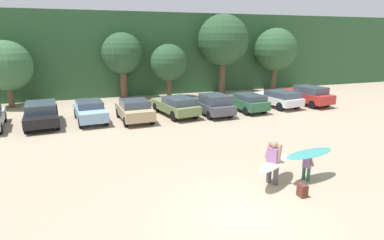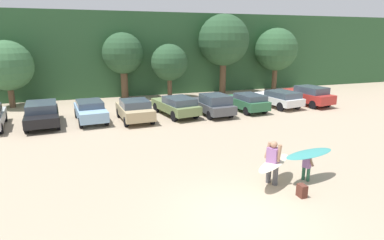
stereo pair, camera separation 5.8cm
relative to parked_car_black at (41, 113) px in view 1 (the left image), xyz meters
The scene contains 20 objects.
ground_plane 15.46m from the parked_car_black, 63.36° to the right, with size 120.00×120.00×0.00m, color tan.
hillside_ridge 16.41m from the parked_car_black, 64.56° to the left, with size 108.00×12.00×7.73m, color #2D5633.
tree_ridge_back 7.60m from the parked_car_black, 113.24° to the left, with size 3.87×3.87×5.25m.
tree_center_left 10.48m from the parked_car_black, 51.47° to the left, with size 3.64×3.64×5.88m.
tree_right 12.22m from the parked_car_black, 32.40° to the left, with size 3.27×3.27×4.89m.
tree_center_right 18.02m from the parked_car_black, 25.04° to the left, with size 4.92×4.92×7.64m.
tree_left 23.12m from the parked_car_black, 18.41° to the left, with size 4.32×4.32×6.40m.
parked_car_black is the anchor object (origin of this frame).
parked_car_sky_blue 2.92m from the parked_car_black, ahead, with size 2.11×4.46×1.37m.
parked_car_tan 5.79m from the parked_car_black, ahead, with size 2.09×4.11×1.44m.
parked_car_olive_green 8.73m from the parked_car_black, ahead, with size 2.57×4.91×1.41m.
parked_car_dark_gray 11.32m from the parked_car_black, ahead, with size 2.11×4.53×1.54m.
parked_car_forest_green 14.21m from the parked_car_black, ahead, with size 2.04×4.17×1.35m.
parked_car_white 17.27m from the parked_car_black, ahead, with size 2.52×4.62×1.34m.
parked_car_red 20.05m from the parked_car_black, ahead, with size 2.40×4.84×1.57m.
person_adult 15.13m from the parked_car_black, 53.11° to the right, with size 0.46×0.69×1.70m.
person_child 16.15m from the parked_car_black, 49.49° to the right, with size 0.33×0.55×1.12m.
surfboard_cream 15.17m from the parked_car_black, 52.94° to the right, with size 2.34×1.94×0.13m.
surfboard_teal 16.21m from the parked_car_black, 49.37° to the right, with size 2.41×1.05×0.14m.
backpack_dropped 16.39m from the parked_car_black, 54.56° to the right, with size 0.24×0.34×0.45m.
Camera 1 is at (-4.41, -7.87, 5.38)m, focal length 29.90 mm.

